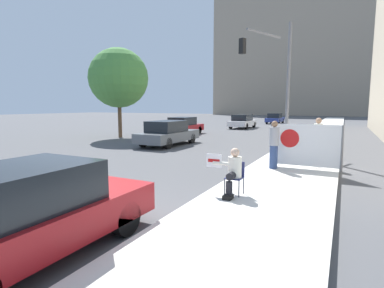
{
  "coord_description": "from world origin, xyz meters",
  "views": [
    {
      "loc": [
        4.65,
        -4.23,
        2.37
      ],
      "look_at": [
        0.0,
        4.9,
        1.06
      ],
      "focal_mm": 28.0,
      "sensor_mm": 36.0,
      "label": 1
    }
  ],
  "objects_px": {
    "pedestrian_behind": "(318,140)",
    "street_tree_near_curb": "(119,78)",
    "parked_car_curbside": "(26,213)",
    "car_on_road_midblock": "(183,126)",
    "protest_banner": "(304,145)",
    "car_on_road_distant": "(243,121)",
    "car_on_road_nearest": "(168,133)",
    "jogger_on_sidewalk": "(274,144)",
    "traffic_light_pole": "(270,67)",
    "car_on_road_far_lane": "(275,118)",
    "seated_protester": "(233,170)"
  },
  "relations": [
    {
      "from": "pedestrian_behind",
      "to": "car_on_road_distant",
      "type": "height_order",
      "value": "pedestrian_behind"
    },
    {
      "from": "protest_banner",
      "to": "car_on_road_midblock",
      "type": "distance_m",
      "value": 15.23
    },
    {
      "from": "jogger_on_sidewalk",
      "to": "protest_banner",
      "type": "relative_size",
      "value": 0.71
    },
    {
      "from": "seated_protester",
      "to": "car_on_road_nearest",
      "type": "height_order",
      "value": "car_on_road_nearest"
    },
    {
      "from": "pedestrian_behind",
      "to": "street_tree_near_curb",
      "type": "bearing_deg",
      "value": -166.37
    },
    {
      "from": "parked_car_curbside",
      "to": "car_on_road_distant",
      "type": "xyz_separation_m",
      "value": [
        -5.44,
        28.27,
        -0.0
      ]
    },
    {
      "from": "seated_protester",
      "to": "car_on_road_midblock",
      "type": "relative_size",
      "value": 0.28
    },
    {
      "from": "car_on_road_far_lane",
      "to": "street_tree_near_curb",
      "type": "height_order",
      "value": "street_tree_near_curb"
    },
    {
      "from": "jogger_on_sidewalk",
      "to": "car_on_road_distant",
      "type": "height_order",
      "value": "jogger_on_sidewalk"
    },
    {
      "from": "parked_car_curbside",
      "to": "car_on_road_nearest",
      "type": "height_order",
      "value": "car_on_road_nearest"
    },
    {
      "from": "traffic_light_pole",
      "to": "parked_car_curbside",
      "type": "bearing_deg",
      "value": -93.09
    },
    {
      "from": "pedestrian_behind",
      "to": "protest_banner",
      "type": "relative_size",
      "value": 0.73
    },
    {
      "from": "car_on_road_far_lane",
      "to": "seated_protester",
      "type": "bearing_deg",
      "value": -80.07
    },
    {
      "from": "car_on_road_nearest",
      "to": "street_tree_near_curb",
      "type": "height_order",
      "value": "street_tree_near_curb"
    },
    {
      "from": "seated_protester",
      "to": "car_on_road_far_lane",
      "type": "xyz_separation_m",
      "value": [
        -6.02,
        34.4,
        -0.09
      ]
    },
    {
      "from": "seated_protester",
      "to": "car_on_road_nearest",
      "type": "bearing_deg",
      "value": 144.69
    },
    {
      "from": "traffic_light_pole",
      "to": "street_tree_near_curb",
      "type": "bearing_deg",
      "value": 171.6
    },
    {
      "from": "seated_protester",
      "to": "car_on_road_midblock",
      "type": "bearing_deg",
      "value": 137.44
    },
    {
      "from": "jogger_on_sidewalk",
      "to": "car_on_road_far_lane",
      "type": "relative_size",
      "value": 0.39
    },
    {
      "from": "protest_banner",
      "to": "street_tree_near_curb",
      "type": "distance_m",
      "value": 15.81
    },
    {
      "from": "car_on_road_nearest",
      "to": "car_on_road_far_lane",
      "type": "bearing_deg",
      "value": 87.66
    },
    {
      "from": "traffic_light_pole",
      "to": "car_on_road_midblock",
      "type": "xyz_separation_m",
      "value": [
        -8.36,
        5.84,
        -3.64
      ]
    },
    {
      "from": "car_on_road_nearest",
      "to": "pedestrian_behind",
      "type": "bearing_deg",
      "value": -17.83
    },
    {
      "from": "car_on_road_midblock",
      "to": "car_on_road_far_lane",
      "type": "bearing_deg",
      "value": 79.73
    },
    {
      "from": "jogger_on_sidewalk",
      "to": "car_on_road_nearest",
      "type": "height_order",
      "value": "jogger_on_sidewalk"
    },
    {
      "from": "seated_protester",
      "to": "car_on_road_far_lane",
      "type": "height_order",
      "value": "car_on_road_far_lane"
    },
    {
      "from": "parked_car_curbside",
      "to": "car_on_road_midblock",
      "type": "distance_m",
      "value": 20.53
    },
    {
      "from": "parked_car_curbside",
      "to": "traffic_light_pole",
      "type": "bearing_deg",
      "value": 86.91
    },
    {
      "from": "jogger_on_sidewalk",
      "to": "parked_car_curbside",
      "type": "xyz_separation_m",
      "value": [
        -2.12,
        -7.83,
        -0.29
      ]
    },
    {
      "from": "car_on_road_nearest",
      "to": "car_on_road_distant",
      "type": "distance_m",
      "value": 15.67
    },
    {
      "from": "jogger_on_sidewalk",
      "to": "protest_banner",
      "type": "height_order",
      "value": "jogger_on_sidewalk"
    },
    {
      "from": "parked_car_curbside",
      "to": "car_on_road_midblock",
      "type": "relative_size",
      "value": 0.99
    },
    {
      "from": "jogger_on_sidewalk",
      "to": "street_tree_near_curb",
      "type": "xyz_separation_m",
      "value": [
        -12.96,
        7.08,
        3.4
      ]
    },
    {
      "from": "pedestrian_behind",
      "to": "car_on_road_nearest",
      "type": "height_order",
      "value": "pedestrian_behind"
    },
    {
      "from": "parked_car_curbside",
      "to": "car_on_road_distant",
      "type": "bearing_deg",
      "value": 100.89
    },
    {
      "from": "car_on_road_midblock",
      "to": "street_tree_near_curb",
      "type": "xyz_separation_m",
      "value": [
        -3.19,
        -4.13,
        3.7
      ]
    },
    {
      "from": "pedestrian_behind",
      "to": "car_on_road_midblock",
      "type": "xyz_separation_m",
      "value": [
        -11.05,
        9.2,
        -0.34
      ]
    },
    {
      "from": "traffic_light_pole",
      "to": "parked_car_curbside",
      "type": "distance_m",
      "value": 13.72
    },
    {
      "from": "car_on_road_midblock",
      "to": "car_on_road_far_lane",
      "type": "height_order",
      "value": "car_on_road_midblock"
    },
    {
      "from": "pedestrian_behind",
      "to": "jogger_on_sidewalk",
      "type": "bearing_deg",
      "value": -89.15
    },
    {
      "from": "street_tree_near_curb",
      "to": "car_on_road_nearest",
      "type": "bearing_deg",
      "value": -22.22
    },
    {
      "from": "car_on_road_midblock",
      "to": "car_on_road_distant",
      "type": "bearing_deg",
      "value": 76.53
    },
    {
      "from": "car_on_road_far_lane",
      "to": "street_tree_near_curb",
      "type": "xyz_separation_m",
      "value": [
        -6.72,
        -23.61,
        3.72
      ]
    },
    {
      "from": "seated_protester",
      "to": "pedestrian_behind",
      "type": "distance_m",
      "value": 5.91
    },
    {
      "from": "jogger_on_sidewalk",
      "to": "car_on_road_midblock",
      "type": "height_order",
      "value": "jogger_on_sidewalk"
    },
    {
      "from": "protest_banner",
      "to": "street_tree_near_curb",
      "type": "bearing_deg",
      "value": 154.41
    },
    {
      "from": "traffic_light_pole",
      "to": "car_on_road_nearest",
      "type": "height_order",
      "value": "traffic_light_pole"
    },
    {
      "from": "pedestrian_behind",
      "to": "car_on_road_far_lane",
      "type": "xyz_separation_m",
      "value": [
        -7.52,
        28.68,
        -0.36
      ]
    },
    {
      "from": "pedestrian_behind",
      "to": "parked_car_curbside",
      "type": "xyz_separation_m",
      "value": [
        -3.4,
        -9.84,
        -0.33
      ]
    },
    {
      "from": "parked_car_curbside",
      "to": "car_on_road_midblock",
      "type": "xyz_separation_m",
      "value": [
        -7.65,
        19.05,
        -0.01
      ]
    }
  ]
}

